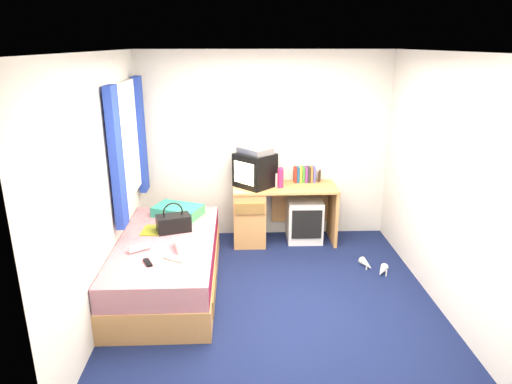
{
  "coord_description": "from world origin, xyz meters",
  "views": [
    {
      "loc": [
        -0.35,
        -4.05,
        2.47
      ],
      "look_at": [
        -0.16,
        0.7,
        0.91
      ],
      "focal_mm": 32.0,
      "sensor_mm": 36.0,
      "label": 1
    }
  ],
  "objects_px": {
    "bed": "(168,264)",
    "colour_swatch_fan": "(174,259)",
    "water_bottle": "(139,248)",
    "remote_control": "(148,263)",
    "vcr": "(255,151)",
    "white_heels": "(374,268)",
    "handbag": "(174,223)",
    "magazine": "(153,230)",
    "storage_cube": "(304,220)",
    "towel": "(189,244)",
    "pillow": "(178,211)",
    "pink_water_bottle": "(280,178)",
    "desk": "(263,211)",
    "crt_tv": "(255,170)",
    "aerosol_can": "(277,180)",
    "picture_frame": "(319,176)"
  },
  "relations": [
    {
      "from": "vcr",
      "to": "towel",
      "type": "bearing_deg",
      "value": -67.86
    },
    {
      "from": "crt_tv",
      "to": "remote_control",
      "type": "relative_size",
      "value": 3.6
    },
    {
      "from": "crt_tv",
      "to": "white_heels",
      "type": "distance_m",
      "value": 1.84
    },
    {
      "from": "magazine",
      "to": "remote_control",
      "type": "height_order",
      "value": "remote_control"
    },
    {
      "from": "white_heels",
      "to": "aerosol_can",
      "type": "bearing_deg",
      "value": 140.61
    },
    {
      "from": "storage_cube",
      "to": "handbag",
      "type": "height_order",
      "value": "handbag"
    },
    {
      "from": "vcr",
      "to": "handbag",
      "type": "height_order",
      "value": "vcr"
    },
    {
      "from": "desk",
      "to": "towel",
      "type": "xyz_separation_m",
      "value": [
        -0.8,
        -1.35,
        0.18
      ]
    },
    {
      "from": "bed",
      "to": "colour_swatch_fan",
      "type": "bearing_deg",
      "value": -73.35
    },
    {
      "from": "bed",
      "to": "handbag",
      "type": "xyz_separation_m",
      "value": [
        0.05,
        0.23,
        0.37
      ]
    },
    {
      "from": "vcr",
      "to": "white_heels",
      "type": "distance_m",
      "value": 1.98
    },
    {
      "from": "pink_water_bottle",
      "to": "remote_control",
      "type": "bearing_deg",
      "value": -130.58
    },
    {
      "from": "water_bottle",
      "to": "desk",
      "type": "bearing_deg",
      "value": 47.38
    },
    {
      "from": "bed",
      "to": "colour_swatch_fan",
      "type": "xyz_separation_m",
      "value": [
        0.14,
        -0.46,
        0.28
      ]
    },
    {
      "from": "vcr",
      "to": "colour_swatch_fan",
      "type": "relative_size",
      "value": 1.78
    },
    {
      "from": "towel",
      "to": "colour_swatch_fan",
      "type": "height_order",
      "value": "towel"
    },
    {
      "from": "desk",
      "to": "handbag",
      "type": "xyz_separation_m",
      "value": [
        -1.01,
        -0.91,
        0.23
      ]
    },
    {
      "from": "pillow",
      "to": "towel",
      "type": "bearing_deg",
      "value": -76.44
    },
    {
      "from": "storage_cube",
      "to": "aerosol_can",
      "type": "height_order",
      "value": "aerosol_can"
    },
    {
      "from": "pink_water_bottle",
      "to": "remote_control",
      "type": "xyz_separation_m",
      "value": [
        -1.37,
        -1.6,
        -0.32
      ]
    },
    {
      "from": "bed",
      "to": "colour_swatch_fan",
      "type": "height_order",
      "value": "colour_swatch_fan"
    },
    {
      "from": "aerosol_can",
      "to": "water_bottle",
      "type": "relative_size",
      "value": 0.88
    },
    {
      "from": "towel",
      "to": "white_heels",
      "type": "distance_m",
      "value": 2.15
    },
    {
      "from": "pink_water_bottle",
      "to": "towel",
      "type": "relative_size",
      "value": 0.88
    },
    {
      "from": "storage_cube",
      "to": "picture_frame",
      "type": "distance_m",
      "value": 0.6
    },
    {
      "from": "bed",
      "to": "remote_control",
      "type": "height_order",
      "value": "remote_control"
    },
    {
      "from": "white_heels",
      "to": "pillow",
      "type": "bearing_deg",
      "value": 168.8
    },
    {
      "from": "picture_frame",
      "to": "storage_cube",
      "type": "bearing_deg",
      "value": -124.7
    },
    {
      "from": "crt_tv",
      "to": "storage_cube",
      "type": "bearing_deg",
      "value": 47.46
    },
    {
      "from": "desk",
      "to": "colour_swatch_fan",
      "type": "bearing_deg",
      "value": -119.98
    },
    {
      "from": "pillow",
      "to": "remote_control",
      "type": "bearing_deg",
      "value": -96.25
    },
    {
      "from": "pink_water_bottle",
      "to": "magazine",
      "type": "bearing_deg",
      "value": -150.31
    },
    {
      "from": "water_bottle",
      "to": "remote_control",
      "type": "distance_m",
      "value": 0.3
    },
    {
      "from": "desk",
      "to": "white_heels",
      "type": "xyz_separation_m",
      "value": [
        1.22,
        -0.89,
        -0.37
      ]
    },
    {
      "from": "towel",
      "to": "remote_control",
      "type": "distance_m",
      "value": 0.47
    },
    {
      "from": "bed",
      "to": "storage_cube",
      "type": "bearing_deg",
      "value": 35.98
    },
    {
      "from": "desk",
      "to": "white_heels",
      "type": "bearing_deg",
      "value": -35.97
    },
    {
      "from": "water_bottle",
      "to": "white_heels",
      "type": "height_order",
      "value": "water_bottle"
    },
    {
      "from": "desk",
      "to": "pink_water_bottle",
      "type": "xyz_separation_m",
      "value": [
        0.21,
        -0.07,
        0.46
      ]
    },
    {
      "from": "storage_cube",
      "to": "magazine",
      "type": "bearing_deg",
      "value": -151.99
    },
    {
      "from": "water_bottle",
      "to": "pink_water_bottle",
      "type": "bearing_deg",
      "value": 41.53
    },
    {
      "from": "storage_cube",
      "to": "water_bottle",
      "type": "height_order",
      "value": "water_bottle"
    },
    {
      "from": "aerosol_can",
      "to": "colour_swatch_fan",
      "type": "height_order",
      "value": "aerosol_can"
    },
    {
      "from": "bed",
      "to": "magazine",
      "type": "height_order",
      "value": "magazine"
    },
    {
      "from": "desk",
      "to": "crt_tv",
      "type": "relative_size",
      "value": 2.26
    },
    {
      "from": "pink_water_bottle",
      "to": "desk",
      "type": "bearing_deg",
      "value": 162.12
    },
    {
      "from": "bed",
      "to": "white_heels",
      "type": "bearing_deg",
      "value": 6.34
    },
    {
      "from": "vcr",
      "to": "picture_frame",
      "type": "xyz_separation_m",
      "value": [
        0.85,
        0.19,
        -0.39
      ]
    },
    {
      "from": "bed",
      "to": "vcr",
      "type": "xyz_separation_m",
      "value": [
        0.96,
        1.14,
        0.94
      ]
    },
    {
      "from": "aerosol_can",
      "to": "remote_control",
      "type": "distance_m",
      "value": 2.13
    }
  ]
}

